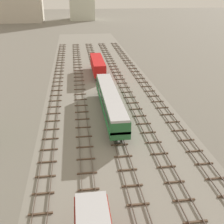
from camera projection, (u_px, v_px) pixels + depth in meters
name	position (u px, v px, depth m)	size (l,w,h in m)	color
ground_plane	(109.00, 110.00, 51.08)	(480.00, 480.00, 0.00)	slate
ballast_bed	(109.00, 110.00, 51.08)	(23.50, 176.00, 0.01)	gray
track_far_left	(54.00, 110.00, 50.75)	(2.40, 126.00, 0.29)	#47382D
track_left	(81.00, 108.00, 51.34)	(2.40, 126.00, 0.29)	#47382D
track_centre_left	(108.00, 107.00, 51.93)	(2.40, 126.00, 0.29)	#47382D
track_centre	(134.00, 105.00, 52.52)	(2.40, 126.00, 0.29)	#47382D
track_centre_right	(160.00, 104.00, 53.11)	(2.40, 126.00, 0.29)	#47382D
passenger_coach_centre_left_near	(110.00, 101.00, 48.06)	(2.96, 22.00, 3.80)	#286638
freight_boxcar_centre_left_mid	(98.00, 65.00, 70.48)	(2.87, 14.00, 3.60)	red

